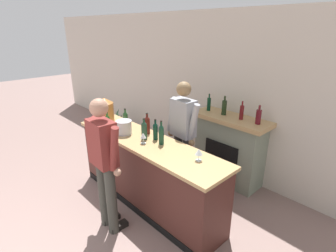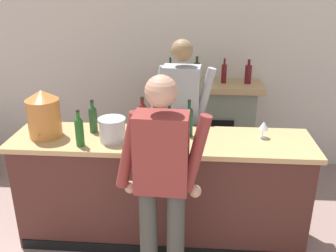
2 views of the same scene
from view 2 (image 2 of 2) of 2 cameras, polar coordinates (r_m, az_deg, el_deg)
The scene contains 15 objects.
wall_back_panel at distance 4.69m, azimuth 1.07°, elevation 10.36°, with size 12.00×0.07×2.75m.
bar_counter at distance 3.45m, azimuth -1.02°, elevation -9.62°, with size 2.60×0.63×1.01m.
fireplace_stone at distance 4.66m, azimuth 5.95°, elevation 0.01°, with size 1.27×0.52×1.45m.
person_customer at distance 2.62m, azimuth -0.96°, elevation -9.00°, with size 0.66×0.31×1.75m.
person_bartender at distance 3.75m, azimuth 2.01°, elevation 1.12°, with size 0.66×0.33×1.77m.
copper_dispenser at distance 3.36m, azimuth -18.45°, elevation 1.81°, with size 0.28×0.32×0.42m.
ice_bucket_steel at distance 3.17m, azimuth -8.51°, elevation -0.56°, with size 0.23×0.23×0.20m.
wine_bottle_port_short at distance 3.34m, azimuth -3.90°, elevation 1.60°, with size 0.08×0.08×0.31m.
wine_bottle_burgundy_dark at distance 3.18m, azimuth -1.99°, elevation 0.50°, with size 0.08×0.08×0.30m.
wine_bottle_cabernet_heavy at distance 3.22m, azimuth 3.21°, elevation 0.86°, with size 0.07×0.07×0.33m.
wine_bottle_chardonnay_pale at distance 3.27m, azimuth 0.20°, elevation 0.99°, with size 0.07×0.07×0.29m.
wine_bottle_riesling_slim at distance 3.36m, azimuth -11.38°, elevation 1.19°, with size 0.07×0.07×0.30m.
wine_bottle_merlot_tall at distance 3.11m, azimuth -13.38°, elevation -0.65°, with size 0.07×0.07×0.31m.
wine_glass_front_right at distance 3.09m, azimuth -0.25°, elevation -0.77°, with size 0.08×0.08×0.15m.
wine_glass_near_bucket at distance 3.29m, azimuth 14.38°, elevation -0.05°, with size 0.09×0.09×0.15m.
Camera 2 is at (0.26, 0.00, 2.31)m, focal length 40.00 mm.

